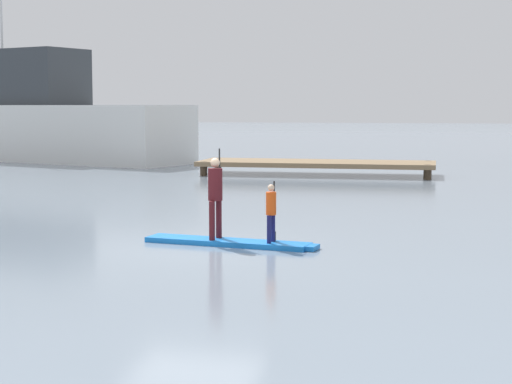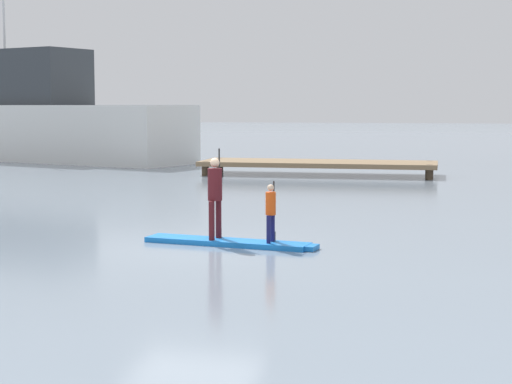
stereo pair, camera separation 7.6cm
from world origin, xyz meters
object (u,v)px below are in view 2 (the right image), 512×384
Objects in this scene: paddler_child_solo at (271,210)px; paddler_adult at (215,193)px; paddleboard_near at (230,242)px; fishing_boat_white_large at (44,119)px.

paddler_adult is at bearing 171.36° from paddler_child_solo.
paddleboard_near is 1.99× the size of paddler_adult.
paddler_child_solo is (1.15, -0.17, -0.29)m from paddler_adult.
fishing_boat_white_large is (-14.96, 22.95, 1.04)m from paddler_adult.
fishing_boat_white_large is at bearing 123.60° from paddleboard_near.
paddleboard_near is at bearing -56.40° from fishing_boat_white_large.
paddleboard_near is 0.22× the size of fishing_boat_white_large.
fishing_boat_white_large is (-15.28, 23.00, 2.00)m from paddleboard_near.
fishing_boat_white_large is at bearing 123.11° from paddler_adult.
paddleboard_near is 1.08m from paddler_child_solo.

